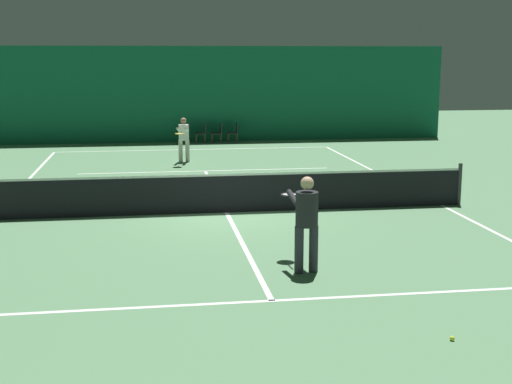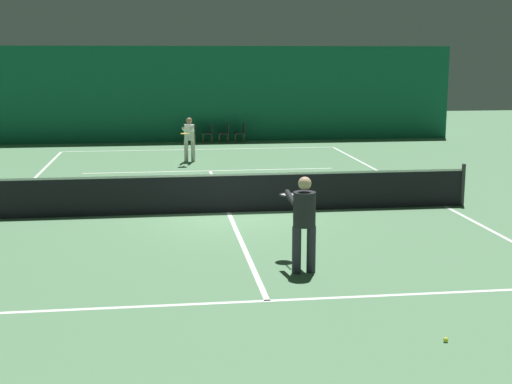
{
  "view_description": "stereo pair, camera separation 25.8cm",
  "coord_description": "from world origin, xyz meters",
  "px_view_note": "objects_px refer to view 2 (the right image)",
  "views": [
    {
      "loc": [
        -1.83,
        -16.78,
        3.75
      ],
      "look_at": [
        0.34,
        -2.53,
        0.98
      ],
      "focal_mm": 50.0,
      "sensor_mm": 36.0,
      "label": 1
    },
    {
      "loc": [
        -1.57,
        -16.82,
        3.75
      ],
      "look_at": [
        0.34,
        -2.53,
        0.98
      ],
      "focal_mm": 50.0,
      "sensor_mm": 36.0,
      "label": 2
    }
  ],
  "objects_px": {
    "tennis_net": "(228,192)",
    "player_near": "(304,217)",
    "courtside_chair_1": "(209,132)",
    "courtside_chair_3": "(241,131)",
    "player_far": "(189,136)",
    "courtside_chair_0": "(193,132)",
    "courtside_chair_2": "(225,131)",
    "tennis_ball": "(446,340)"
  },
  "relations": [
    {
      "from": "tennis_net",
      "to": "courtside_chair_2",
      "type": "height_order",
      "value": "tennis_net"
    },
    {
      "from": "tennis_net",
      "to": "player_far",
      "type": "relative_size",
      "value": 7.6
    },
    {
      "from": "player_far",
      "to": "courtside_chair_3",
      "type": "distance_m",
      "value": 6.12
    },
    {
      "from": "player_near",
      "to": "tennis_ball",
      "type": "bearing_deg",
      "value": -165.21
    },
    {
      "from": "courtside_chair_1",
      "to": "courtside_chair_3",
      "type": "height_order",
      "value": "same"
    },
    {
      "from": "player_near",
      "to": "player_far",
      "type": "xyz_separation_m",
      "value": [
        -1.43,
        13.51,
        -0.07
      ]
    },
    {
      "from": "courtside_chair_3",
      "to": "tennis_ball",
      "type": "relative_size",
      "value": 12.73
    },
    {
      "from": "courtside_chair_0",
      "to": "courtside_chair_2",
      "type": "bearing_deg",
      "value": 90.0
    },
    {
      "from": "courtside_chair_2",
      "to": "courtside_chair_3",
      "type": "xyz_separation_m",
      "value": [
        0.7,
        0.0,
        0.0
      ]
    },
    {
      "from": "courtside_chair_3",
      "to": "courtside_chair_0",
      "type": "bearing_deg",
      "value": -90.0
    },
    {
      "from": "tennis_ball",
      "to": "courtside_chair_0",
      "type": "bearing_deg",
      "value": 95.91
    },
    {
      "from": "player_far",
      "to": "courtside_chair_1",
      "type": "height_order",
      "value": "player_far"
    },
    {
      "from": "player_far",
      "to": "courtside_chair_0",
      "type": "relative_size",
      "value": 1.88
    },
    {
      "from": "tennis_net",
      "to": "player_far",
      "type": "distance_m",
      "value": 8.56
    },
    {
      "from": "courtside_chair_2",
      "to": "tennis_net",
      "type": "bearing_deg",
      "value": -4.87
    },
    {
      "from": "tennis_net",
      "to": "courtside_chair_1",
      "type": "relative_size",
      "value": 14.29
    },
    {
      "from": "tennis_net",
      "to": "player_near",
      "type": "bearing_deg",
      "value": -80.39
    },
    {
      "from": "tennis_net",
      "to": "courtside_chair_0",
      "type": "bearing_deg",
      "value": 90.84
    },
    {
      "from": "tennis_net",
      "to": "courtside_chair_3",
      "type": "bearing_deg",
      "value": 82.3
    },
    {
      "from": "player_near",
      "to": "courtside_chair_3",
      "type": "height_order",
      "value": "player_near"
    },
    {
      "from": "tennis_net",
      "to": "player_near",
      "type": "height_order",
      "value": "player_near"
    },
    {
      "from": "player_near",
      "to": "courtside_chair_2",
      "type": "xyz_separation_m",
      "value": [
        0.36,
        19.09,
        -0.51
      ]
    },
    {
      "from": "player_near",
      "to": "courtside_chair_0",
      "type": "relative_size",
      "value": 2.03
    },
    {
      "from": "player_near",
      "to": "courtside_chair_1",
      "type": "relative_size",
      "value": 2.03
    },
    {
      "from": "courtside_chair_3",
      "to": "player_far",
      "type": "bearing_deg",
      "value": -24.06
    },
    {
      "from": "courtside_chair_3",
      "to": "tennis_ball",
      "type": "height_order",
      "value": "courtside_chair_3"
    },
    {
      "from": "player_near",
      "to": "courtside_chair_3",
      "type": "distance_m",
      "value": 19.12
    },
    {
      "from": "courtside_chair_3",
      "to": "tennis_net",
      "type": "bearing_deg",
      "value": -7.7
    },
    {
      "from": "tennis_net",
      "to": "player_near",
      "type": "xyz_separation_m",
      "value": [
        0.84,
        -4.99,
        0.48
      ]
    },
    {
      "from": "player_near",
      "to": "player_far",
      "type": "bearing_deg",
      "value": -0.06
    },
    {
      "from": "courtside_chair_1",
      "to": "courtside_chair_3",
      "type": "xyz_separation_m",
      "value": [
        1.41,
        0.0,
        0.0
      ]
    },
    {
      "from": "player_far",
      "to": "courtside_chair_0",
      "type": "bearing_deg",
      "value": -173.12
    },
    {
      "from": "tennis_net",
      "to": "courtside_chair_1",
      "type": "distance_m",
      "value": 14.11
    },
    {
      "from": "tennis_net",
      "to": "courtside_chair_3",
      "type": "height_order",
      "value": "tennis_net"
    },
    {
      "from": "courtside_chair_2",
      "to": "courtside_chair_3",
      "type": "bearing_deg",
      "value": 90.0
    },
    {
      "from": "courtside_chair_0",
      "to": "tennis_ball",
      "type": "xyz_separation_m",
      "value": [
        2.32,
        -22.41,
        -0.45
      ]
    },
    {
      "from": "tennis_ball",
      "to": "player_near",
      "type": "bearing_deg",
      "value": 110.88
    },
    {
      "from": "player_far",
      "to": "courtside_chair_2",
      "type": "relative_size",
      "value": 1.88
    },
    {
      "from": "tennis_net",
      "to": "courtside_chair_3",
      "type": "distance_m",
      "value": 14.23
    },
    {
      "from": "player_near",
      "to": "courtside_chair_2",
      "type": "relative_size",
      "value": 2.03
    },
    {
      "from": "courtside_chair_1",
      "to": "courtside_chair_2",
      "type": "distance_m",
      "value": 0.7
    },
    {
      "from": "tennis_net",
      "to": "courtside_chair_0",
      "type": "relative_size",
      "value": 14.29
    }
  ]
}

